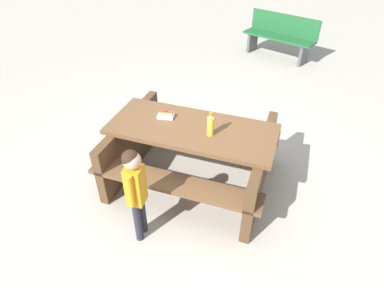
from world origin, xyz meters
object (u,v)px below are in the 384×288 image
Objects in this scene: soda_bottle at (211,125)px; hotdog_tray at (166,115)px; picnic_table at (192,150)px; park_bench_near at (280,35)px; child_in_coat at (135,185)px.

soda_bottle is 1.27× the size of hotdog_tray.
park_bench_near is (0.38, -4.30, 0.00)m from picnic_table.
soda_bottle is (-0.23, 0.02, 0.43)m from picnic_table.
picnic_table is 1.93× the size of child_in_coat.
hotdog_tray is (0.58, -0.05, -0.09)m from soda_bottle.
child_in_coat is (-0.33, 0.97, -0.11)m from hotdog_tray.
soda_bottle reaches higher than picnic_table.
park_bench_near reaches higher than hotdog_tray.
hotdog_tray is at bearing -71.25° from child_in_coat.
hotdog_tray reaches higher than picnic_table.
park_bench_near is at bearing -86.06° from child_in_coat.
child_in_coat is (0.25, 0.93, -0.20)m from soda_bottle.
park_bench_near is at bearing -84.90° from picnic_table.
picnic_table is 4.31m from park_bench_near.
soda_bottle reaches higher than hotdog_tray.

